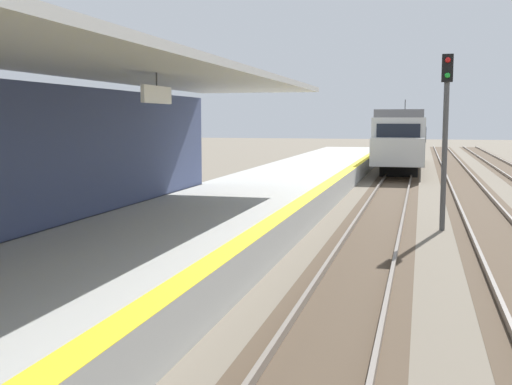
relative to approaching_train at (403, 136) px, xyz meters
name	(u,v)px	position (x,y,z in m)	size (l,w,h in m)	color
station_platform	(202,226)	(-4.40, -27.96, -1.73)	(5.00, 80.00, 0.91)	#A8A8A3
station_building_with_canopy	(11,155)	(-6.20, -33.51, 0.48)	(4.85, 24.00, 4.43)	#4C4C4C
track_pair_nearest_platform	(378,224)	(0.00, -23.96, -2.13)	(2.34, 120.00, 0.16)	#4C3D2D
track_pair_middle	(493,229)	(3.40, -23.96, -2.13)	(2.34, 120.00, 0.16)	#4C3D2D
approaching_train	(403,136)	(0.00, 0.00, 0.00)	(2.93, 19.60, 4.76)	silver
rail_signal_post	(446,123)	(1.91, -24.29, 1.02)	(0.32, 0.34, 5.20)	#4C4C4C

